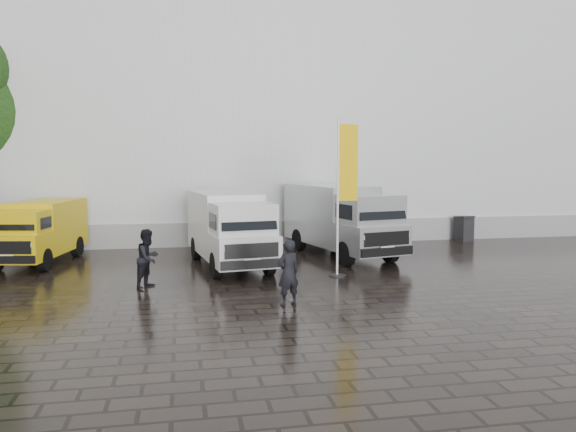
% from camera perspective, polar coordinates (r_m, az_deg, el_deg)
% --- Properties ---
extents(ground, '(120.00, 120.00, 0.00)m').
position_cam_1_polar(ground, '(16.45, 3.67, -6.92)').
color(ground, black).
rests_on(ground, ground).
extents(exhibition_hall, '(44.00, 16.00, 12.00)m').
position_cam_1_polar(exhibition_hall, '(32.20, 0.04, 9.97)').
color(exhibition_hall, silver).
rests_on(exhibition_hall, ground).
extents(hall_plinth, '(44.00, 0.15, 1.00)m').
position_cam_1_polar(hall_plinth, '(24.45, 3.58, -1.59)').
color(hall_plinth, gray).
rests_on(hall_plinth, ground).
extents(van_yellow, '(2.59, 4.89, 2.14)m').
position_cam_1_polar(van_yellow, '(21.40, -23.96, -1.56)').
color(van_yellow, '#DCB80B').
rests_on(van_yellow, ground).
extents(van_white, '(2.71, 5.94, 2.48)m').
position_cam_1_polar(van_white, '(19.07, -5.99, -1.42)').
color(van_white, silver).
rests_on(van_white, ground).
extents(van_silver, '(3.35, 6.37, 2.63)m').
position_cam_1_polar(van_silver, '(21.19, 5.42, -0.50)').
color(van_silver, '#BABEC0').
rests_on(van_silver, ground).
extents(flagpole, '(0.88, 0.50, 4.88)m').
position_cam_1_polar(flagpole, '(17.34, 5.66, 2.77)').
color(flagpole, black).
rests_on(flagpole, ground).
extents(wheelie_bin, '(0.82, 0.82, 1.12)m').
position_cam_1_polar(wheelie_bin, '(26.22, 17.43, -1.22)').
color(wheelie_bin, black).
rests_on(wheelie_bin, ground).
extents(person_front, '(0.70, 0.57, 1.64)m').
position_cam_1_polar(person_front, '(13.90, 0.02, -5.79)').
color(person_front, black).
rests_on(person_front, ground).
extents(person_tent, '(0.97, 1.02, 1.66)m').
position_cam_1_polar(person_tent, '(16.37, -14.02, -4.19)').
color(person_tent, black).
rests_on(person_tent, ground).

